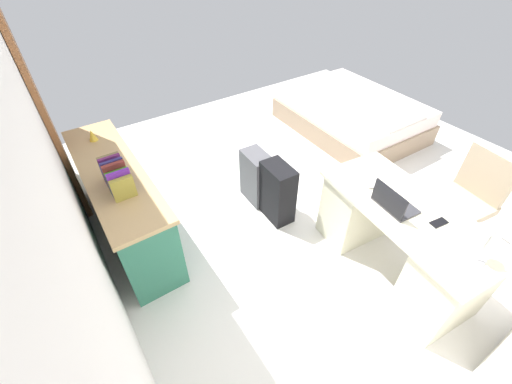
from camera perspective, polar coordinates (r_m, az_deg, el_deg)
name	(u,v)px	position (r m, az deg, el deg)	size (l,w,h in m)	color
ground_plane	(316,196)	(3.80, 10.31, -0.61)	(5.56, 5.56, 0.00)	silver
wall_back	(50,176)	(2.27, -32.14, 2.41)	(4.17, 0.10, 2.57)	white
door_wooden	(44,112)	(3.76, -32.92, 11.57)	(0.88, 0.05, 2.04)	brown
desk	(398,239)	(3.02, 23.41, -7.43)	(1.51, 0.82, 0.72)	beige
office_chair	(462,205)	(3.55, 32.16, -1.92)	(0.52, 0.52, 0.94)	black
credenza	(123,202)	(3.32, -22.17, -1.62)	(1.80, 0.48, 0.78)	#2D7056
bed	(351,114)	(5.02, 16.22, 12.85)	(1.94, 1.46, 0.58)	gray
suitcase_black	(278,193)	(3.30, 3.76, -0.12)	(0.36, 0.22, 0.63)	black
suitcase_spare_grey	(257,177)	(3.52, 0.11, 2.59)	(0.36, 0.22, 0.58)	#4C4C51
laptop	(393,203)	(2.72, 22.70, -1.74)	(0.33, 0.25, 0.21)	#333338
computer_mouse	(372,185)	(2.89, 19.55, 1.09)	(0.06, 0.10, 0.03)	white
cell_phone_near_laptop	(439,223)	(2.77, 29.20, -4.67)	(0.07, 0.14, 0.01)	black
desk_lamp	(487,230)	(2.48, 35.23, -5.42)	(0.16, 0.11, 0.34)	silver
book_row	(117,177)	(2.80, -23.02, 2.49)	(0.35, 0.17, 0.23)	olive
figurine_small	(92,135)	(3.55, -26.58, 8.82)	(0.08, 0.08, 0.11)	gold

